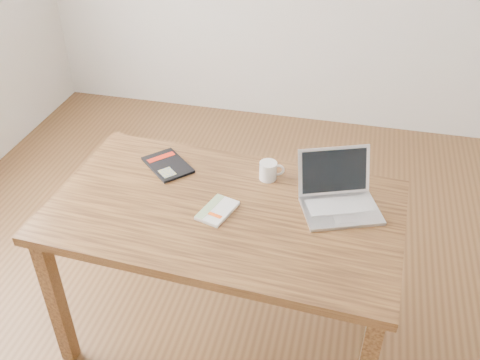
% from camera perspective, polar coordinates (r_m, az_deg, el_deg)
% --- Properties ---
extents(room, '(4.04, 4.04, 2.70)m').
position_cam_1_polar(room, '(1.95, -0.72, 14.10)').
color(room, '#53351C').
rests_on(room, ground).
extents(desk, '(1.43, 0.87, 0.75)m').
position_cam_1_polar(desk, '(2.17, -1.66, -4.79)').
color(desk, '#4F3117').
rests_on(desk, ground).
extents(white_guidebook, '(0.15, 0.19, 0.02)m').
position_cam_1_polar(white_guidebook, '(2.09, -2.43, -3.27)').
color(white_guidebook, silver).
rests_on(white_guidebook, desk).
extents(black_guidebook, '(0.27, 0.26, 0.01)m').
position_cam_1_polar(black_guidebook, '(2.37, -7.73, 1.61)').
color(black_guidebook, black).
rests_on(black_guidebook, desk).
extents(laptop, '(0.37, 0.36, 0.20)m').
position_cam_1_polar(laptop, '(2.14, 10.46, -1.66)').
color(laptop, silver).
rests_on(laptop, desk).
extents(coffee_mug, '(0.11, 0.07, 0.08)m').
position_cam_1_polar(coffee_mug, '(2.26, 3.08, 1.04)').
color(coffee_mug, white).
rests_on(coffee_mug, desk).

